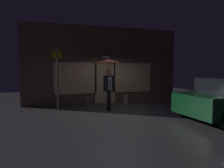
% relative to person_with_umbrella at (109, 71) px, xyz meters
% --- Properties ---
extents(ground_plane, '(18.00, 18.00, 0.00)m').
position_rel_person_with_umbrella_xyz_m(ground_plane, '(0.29, -0.39, -1.73)').
color(ground_plane, '#423F44').
extents(building_facade, '(8.35, 0.48, 4.06)m').
position_rel_person_with_umbrella_xyz_m(building_facade, '(0.29, 1.96, 0.27)').
color(building_facade, brown).
rests_on(building_facade, ground).
extents(person_with_umbrella, '(1.12, 1.12, 2.25)m').
position_rel_person_with_umbrella_xyz_m(person_with_umbrella, '(0.00, 0.00, 0.00)').
color(person_with_umbrella, black).
rests_on(person_with_umbrella, ground).
extents(street_sign_post, '(0.40, 0.07, 2.71)m').
position_rel_person_with_umbrella_xyz_m(street_sign_post, '(-2.17, 0.70, -0.21)').
color(street_sign_post, '#595B60').
rests_on(street_sign_post, ground).
extents(sidewalk_bollard, '(0.21, 0.21, 0.48)m').
position_rel_person_with_umbrella_xyz_m(sidewalk_bollard, '(-0.83, 0.95, -1.49)').
color(sidewalk_bollard, slate).
rests_on(sidewalk_bollard, ground).
extents(sidewalk_bollard_2, '(0.20, 0.20, 0.47)m').
position_rel_person_with_umbrella_xyz_m(sidewalk_bollard_2, '(1.21, 1.11, -1.49)').
color(sidewalk_bollard_2, '#B2A899').
rests_on(sidewalk_bollard_2, ground).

